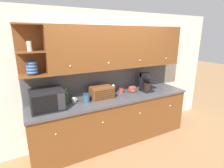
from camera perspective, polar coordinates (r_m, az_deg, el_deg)
ground_plane at (r=4.12m, az=-1.50°, el=-15.57°), size 24.00×24.00×0.00m
wall_back at (r=3.65m, az=-1.86°, el=2.39°), size 5.62×0.06×2.60m
counter_unit at (r=3.64m, az=0.72°, el=-11.44°), size 3.24×0.67×0.96m
backsplash_panel at (r=3.63m, az=-1.60°, el=1.24°), size 3.22×0.01×0.55m
upper_cabinets at (r=3.45m, az=2.02°, el=11.78°), size 3.22×0.37×0.80m
microwave at (r=3.04m, az=-20.43°, el=-4.84°), size 0.52×0.41×0.34m
wine_bottle at (r=3.15m, az=-14.69°, el=-4.30°), size 0.08×0.08×0.30m
mug at (r=3.26m, az=-12.28°, el=-5.12°), size 0.10×0.08×0.09m
storage_canister at (r=3.21m, az=-8.37°, el=-4.53°), size 0.12×0.12×0.17m
bread_box at (r=3.36m, az=-3.42°, el=-2.80°), size 0.42×0.28×0.24m
wine_glass at (r=3.61m, az=0.39°, el=-1.07°), size 0.08×0.08×0.21m
mug_blue_second at (r=3.73m, az=3.05°, el=-2.12°), size 0.11×0.09×0.09m
bowl_stack_on_counter at (r=3.82m, az=6.66°, el=-1.58°), size 0.20×0.20×0.12m
coffee_maker at (r=3.86m, az=11.16°, el=0.68°), size 0.22×0.26×0.40m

